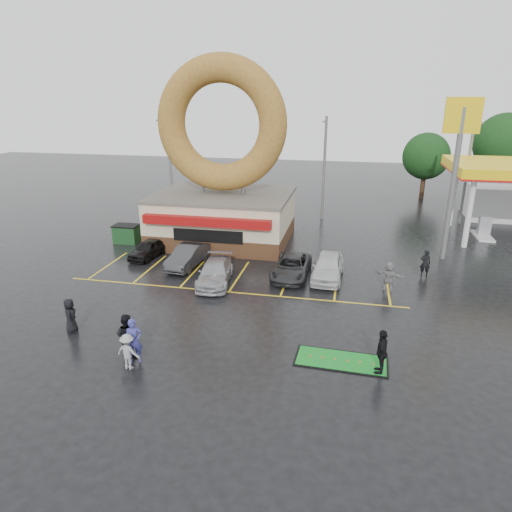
% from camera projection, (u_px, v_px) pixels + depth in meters
% --- Properties ---
extents(ground, '(120.00, 120.00, 0.00)m').
position_uv_depth(ground, '(211.00, 319.00, 23.11)').
color(ground, black).
rests_on(ground, ground).
extents(donut_shop, '(10.20, 8.70, 13.50)m').
position_uv_depth(donut_shop, '(223.00, 183.00, 34.16)').
color(donut_shop, '#472B19').
rests_on(donut_shop, ground).
extents(shell_sign, '(2.20, 0.36, 10.60)m').
position_uv_depth(shell_sign, '(458.00, 150.00, 29.15)').
color(shell_sign, slate).
rests_on(shell_sign, ground).
extents(streetlight_left, '(0.40, 2.21, 9.00)m').
position_uv_depth(streetlight_left, '(170.00, 163.00, 41.82)').
color(streetlight_left, slate).
rests_on(streetlight_left, ground).
extents(streetlight_mid, '(0.40, 2.21, 9.00)m').
position_uv_depth(streetlight_mid, '(324.00, 166.00, 40.00)').
color(streetlight_mid, slate).
rests_on(streetlight_mid, ground).
extents(streetlight_right, '(0.40, 2.21, 9.00)m').
position_uv_depth(streetlight_right, '(468.00, 169.00, 38.57)').
color(streetlight_right, slate).
rests_on(streetlight_right, ground).
extents(tree_far_c, '(6.30, 6.30, 9.00)m').
position_uv_depth(tree_far_c, '(505.00, 143.00, 48.18)').
color(tree_far_c, '#332114').
rests_on(tree_far_c, ground).
extents(tree_far_d, '(4.90, 4.90, 7.00)m').
position_uv_depth(tree_far_d, '(426.00, 156.00, 48.34)').
color(tree_far_d, '#332114').
rests_on(tree_far_d, ground).
extents(car_black, '(1.90, 3.73, 1.22)m').
position_uv_depth(car_black, '(148.00, 249.00, 31.66)').
color(car_black, black).
rests_on(car_black, ground).
extents(car_dgrey, '(1.91, 4.36, 1.39)m').
position_uv_depth(car_dgrey, '(187.00, 256.00, 29.96)').
color(car_dgrey, '#2F2F32').
rests_on(car_dgrey, ground).
extents(car_silver, '(2.46, 4.76, 1.32)m').
position_uv_depth(car_silver, '(215.00, 272.00, 27.32)').
color(car_silver, '#9B9CA0').
rests_on(car_silver, ground).
extents(car_grey, '(2.22, 4.65, 1.28)m').
position_uv_depth(car_grey, '(291.00, 267.00, 28.26)').
color(car_grey, '#28292B').
rests_on(car_grey, ground).
extents(car_white, '(1.96, 4.54, 1.52)m').
position_uv_depth(car_white, '(328.00, 267.00, 27.91)').
color(car_white, silver).
rests_on(car_white, ground).
extents(person_blue, '(0.86, 0.75, 1.98)m').
position_uv_depth(person_blue, '(134.00, 341.00, 19.09)').
color(person_blue, navy).
rests_on(person_blue, ground).
extents(person_blackjkt, '(0.97, 0.76, 1.98)m').
position_uv_depth(person_blackjkt, '(126.00, 335.00, 19.52)').
color(person_blackjkt, black).
rests_on(person_blackjkt, ground).
extents(person_hoodie, '(1.07, 0.70, 1.57)m').
position_uv_depth(person_hoodie, '(128.00, 352.00, 18.69)').
color(person_hoodie, gray).
rests_on(person_hoodie, ground).
extents(person_bystander, '(0.84, 0.99, 1.72)m').
position_uv_depth(person_bystander, '(70.00, 316.00, 21.55)').
color(person_bystander, black).
rests_on(person_bystander, ground).
extents(person_cameraman, '(0.57, 1.18, 1.96)m').
position_uv_depth(person_cameraman, '(382.00, 352.00, 18.30)').
color(person_cameraman, black).
rests_on(person_cameraman, ground).
extents(person_walker_near, '(1.70, 1.09, 1.76)m').
position_uv_depth(person_walker_near, '(389.00, 276.00, 26.15)').
color(person_walker_near, gray).
rests_on(person_walker_near, ground).
extents(person_walker_far, '(0.64, 0.44, 1.71)m').
position_uv_depth(person_walker_far, '(425.00, 263.00, 28.30)').
color(person_walker_far, black).
rests_on(person_walker_far, ground).
extents(dumpster, '(1.83, 1.24, 1.30)m').
position_uv_depth(dumpster, '(127.00, 234.00, 34.84)').
color(dumpster, '#1C4921').
rests_on(dumpster, ground).
extents(putting_green, '(3.97, 1.84, 0.49)m').
position_uv_depth(putting_green, '(341.00, 361.00, 19.42)').
color(putting_green, black).
rests_on(putting_green, ground).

